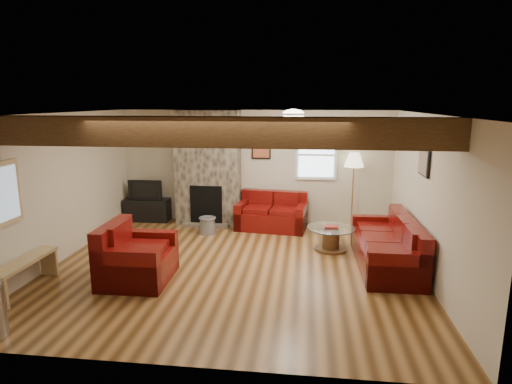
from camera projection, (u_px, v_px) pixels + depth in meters
The scene contains 16 objects.
room at pixel (234, 193), 6.83m from camera, with size 8.00×8.00×8.00m.
oak_beam at pixel (216, 132), 5.39m from camera, with size 6.00×0.36×0.38m, color #351F0F.
chimney_breast at pixel (208, 169), 9.37m from camera, with size 1.40×0.67×2.50m.
back_window at pixel (316, 155), 9.24m from camera, with size 0.90×0.08×1.10m, color white, non-canonical shape.
ceiling_dome at pixel (293, 116), 7.35m from camera, with size 0.40×0.40×0.18m, color #F1E3CD, non-canonical shape.
artwork_back at pixel (261, 147), 9.35m from camera, with size 0.42×0.06×0.52m, color black, non-canonical shape.
artwork_right at pixel (423, 163), 6.67m from camera, with size 0.06×0.55×0.42m, color black, non-canonical shape.
sofa_three at pixel (386, 242), 7.03m from camera, with size 2.12×0.89×0.82m, color #4D050A, non-canonical shape.
loveseat at pixel (272, 211), 9.12m from camera, with size 1.46×0.84×0.77m, color #4D050A, non-canonical shape.
armchair_red at pixel (137, 252), 6.47m from camera, with size 1.10×0.97×0.89m, color #4D050A, non-canonical shape.
coffee_table at pixel (331, 239), 7.84m from camera, with size 0.88×0.88×0.46m.
tv_cabinet at pixel (147, 210), 9.78m from camera, with size 1.02×0.41×0.51m, color black.
television at pixel (146, 189), 9.68m from camera, with size 0.78×0.10×0.45m, color black.
floor_lamp at pixel (354, 164), 9.02m from camera, with size 0.42×0.42×1.62m.
pine_bench at pixel (26, 275), 6.15m from camera, with size 0.29×1.25×0.47m, color tan, non-canonical shape.
coal_bucket at pixel (208, 225), 8.84m from camera, with size 0.37×0.37×0.35m, color gray, non-canonical shape.
Camera 1 is at (1.15, -6.58, 2.69)m, focal length 30.00 mm.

